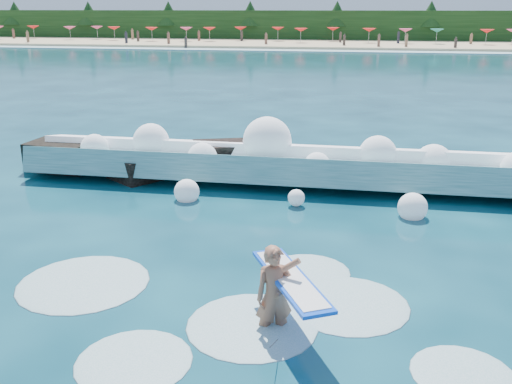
% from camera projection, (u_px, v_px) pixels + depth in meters
% --- Properties ---
extents(ground, '(200.00, 200.00, 0.00)m').
position_uv_depth(ground, '(174.00, 266.00, 12.76)').
color(ground, '#072C3B').
rests_on(ground, ground).
extents(beach, '(140.00, 20.00, 0.40)m').
position_uv_depth(beach, '(336.00, 44.00, 85.68)').
color(beach, tan).
rests_on(beach, ground).
extents(wet_band, '(140.00, 5.00, 0.08)m').
position_uv_depth(wet_band, '(332.00, 51.00, 75.44)').
color(wet_band, silver).
rests_on(wet_band, ground).
extents(treeline, '(140.00, 4.00, 5.00)m').
position_uv_depth(treeline, '(340.00, 26.00, 94.33)').
color(treeline, black).
rests_on(treeline, ground).
extents(breaking_wave, '(17.36, 2.73, 1.50)m').
position_uv_depth(breaking_wave, '(288.00, 167.00, 18.75)').
color(breaking_wave, teal).
rests_on(breaking_wave, ground).
extents(rock_cluster, '(7.94, 3.18, 1.27)m').
position_uv_depth(rock_cluster, '(132.00, 161.00, 19.92)').
color(rock_cluster, black).
rests_on(rock_cluster, ground).
extents(surfer_with_board, '(1.75, 2.99, 1.90)m').
position_uv_depth(surfer_with_board, '(278.00, 292.00, 10.12)').
color(surfer_with_board, '#9D6449').
rests_on(surfer_with_board, ground).
extents(wave_spray, '(14.72, 4.35, 2.21)m').
position_uv_depth(wave_spray, '(296.00, 154.00, 18.55)').
color(wave_spray, white).
rests_on(wave_spray, ground).
extents(surf_foam, '(9.57, 5.74, 0.14)m').
position_uv_depth(surf_foam, '(223.00, 307.00, 11.04)').
color(surf_foam, silver).
rests_on(surf_foam, ground).
extents(beach_umbrellas, '(113.57, 6.38, 0.50)m').
position_uv_depth(beach_umbrellas, '(337.00, 30.00, 86.67)').
color(beach_umbrellas, '#D53E71').
rests_on(beach_umbrellas, ground).
extents(beachgoers, '(102.72, 13.87, 1.93)m').
position_uv_depth(beachgoers, '(366.00, 40.00, 80.54)').
color(beachgoers, '#3F332D').
rests_on(beachgoers, ground).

